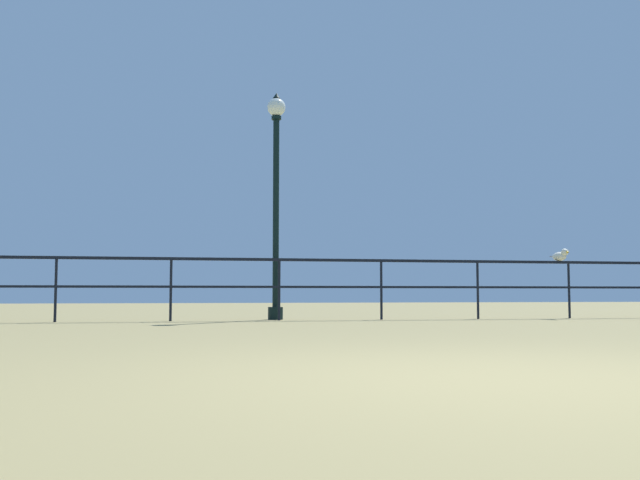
# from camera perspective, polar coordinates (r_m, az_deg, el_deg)

# --- Properties ---
(ground_plane) EXTENTS (60.00, 60.00, 0.00)m
(ground_plane) POSITION_cam_1_polar(r_m,az_deg,el_deg) (4.01, 13.97, -10.83)
(ground_plane) COLOR olive
(pier_railing) EXTENTS (21.84, 0.05, 1.06)m
(pier_railing) POSITION_cam_1_polar(r_m,az_deg,el_deg) (12.13, -3.31, -2.81)
(pier_railing) COLOR black
(pier_railing) RESTS_ON ground_plane
(lamppost_center) EXTENTS (0.33, 0.33, 4.06)m
(lamppost_center) POSITION_cam_1_polar(r_m,az_deg,el_deg) (12.62, -3.57, 4.49)
(lamppost_center) COLOR black
(lamppost_center) RESTS_ON ground_plane
(seagull_on_rail) EXTENTS (0.25, 0.47, 0.22)m
(seagull_on_rail) POSITION_cam_1_polar(r_m,az_deg,el_deg) (13.88, 18.83, -1.19)
(seagull_on_rail) COLOR silver
(seagull_on_rail) RESTS_ON pier_railing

